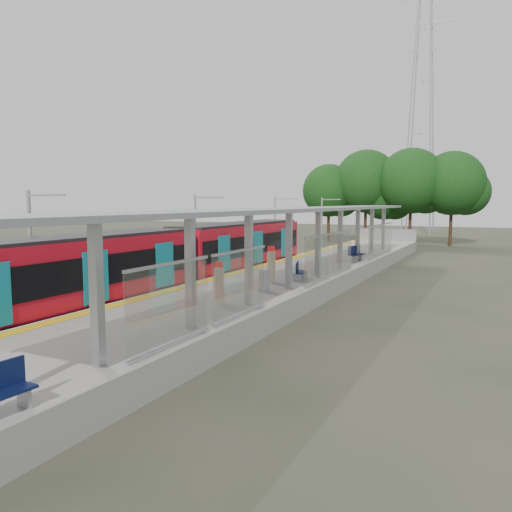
{
  "coord_description": "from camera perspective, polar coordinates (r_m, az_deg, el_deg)",
  "views": [
    {
      "loc": [
        10.61,
        -6.85,
        4.94
      ],
      "look_at": [
        -0.15,
        14.97,
        2.3
      ],
      "focal_mm": 35.0,
      "sensor_mm": 36.0,
      "label": 1
    }
  ],
  "objects": [
    {
      "name": "canopy",
      "position": [
        24.75,
        4.9,
        4.46
      ],
      "size": [
        3.27,
        38.0,
        3.66
      ],
      "color": "#9EA0A5",
      "rests_on": "platform"
    },
    {
      "name": "info_pillar_near",
      "position": [
        19.32,
        -4.23,
        -3.41
      ],
      "size": [
        0.38,
        0.38,
        1.67
      ],
      "rotation": [
        0.0,
        0.0,
        0.02
      ],
      "color": "beige",
      "rests_on": "platform"
    },
    {
      "name": "end_fence",
      "position": [
        52.98,
        14.65,
        2.38
      ],
      "size": [
        6.0,
        0.1,
        1.2
      ],
      "primitive_type": "cube",
      "color": "#9EA0A5",
      "rests_on": "platform"
    },
    {
      "name": "tactile_strip",
      "position": [
        30.16,
        0.13,
        -1.29
      ],
      "size": [
        0.6,
        50.0,
        0.02
      ],
      "primitive_type": "cube",
      "color": "yellow",
      "rests_on": "platform"
    },
    {
      "name": "catenary_masts",
      "position": [
        30.91,
        -6.81,
        2.39
      ],
      "size": [
        2.08,
        48.16,
        5.4
      ],
      "color": "#9EA0A5",
      "rests_on": "ground"
    },
    {
      "name": "trackbed",
      "position": [
        31.19,
        -3.1,
        -2.71
      ],
      "size": [
        3.0,
        70.0,
        0.24
      ],
      "primitive_type": "cube",
      "color": "#59544C",
      "rests_on": "ground"
    },
    {
      "name": "bench_mid",
      "position": [
        25.44,
        4.94,
        -1.65
      ],
      "size": [
        0.78,
        1.39,
        0.91
      ],
      "rotation": [
        0.0,
        0.0,
        0.29
      ],
      "color": "#0D1744",
      "rests_on": "platform"
    },
    {
      "name": "platform",
      "position": [
        29.21,
        4.63,
        -2.57
      ],
      "size": [
        6.0,
        50.0,
        1.0
      ],
      "primitive_type": "cube",
      "color": "gray",
      "rests_on": "ground"
    },
    {
      "name": "litter_bin",
      "position": [
        22.09,
        0.93,
        -2.79
      ],
      "size": [
        0.51,
        0.51,
        0.99
      ],
      "primitive_type": "cylinder",
      "rotation": [
        0.0,
        0.0,
        -0.06
      ],
      "color": "#9EA0A5",
      "rests_on": "platform"
    },
    {
      "name": "bench_far",
      "position": [
        33.76,
        11.34,
        0.32
      ],
      "size": [
        0.83,
        1.61,
        1.05
      ],
      "rotation": [
        0.0,
        0.0,
        -0.24
      ],
      "color": "#0D1744",
      "rests_on": "platform"
    },
    {
      "name": "tree_cluster",
      "position": [
        60.49,
        15.16,
        7.84
      ],
      "size": [
        20.74,
        8.34,
        11.12
      ],
      "color": "#382316",
      "rests_on": "ground"
    },
    {
      "name": "info_pillar_far",
      "position": [
        24.45,
        1.75,
        -1.23
      ],
      "size": [
        0.41,
        0.41,
        1.8
      ],
      "rotation": [
        0.0,
        0.0,
        0.12
      ],
      "color": "beige",
      "rests_on": "platform"
    },
    {
      "name": "pylon",
      "position": [
        81.91,
        18.41,
        15.77
      ],
      "size": [
        8.0,
        4.0,
        38.0
      ],
      "primitive_type": null,
      "color": "#9EA0A5",
      "rests_on": "ground"
    },
    {
      "name": "train",
      "position": [
        26.15,
        -9.26,
        -0.23
      ],
      "size": [
        2.74,
        27.6,
        3.62
      ],
      "color": "black",
      "rests_on": "ground"
    }
  ]
}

